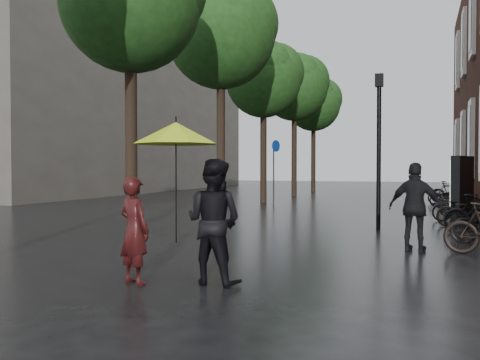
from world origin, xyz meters
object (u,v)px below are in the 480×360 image
at_px(person_black, 214,221).
at_px(parked_bicycles, 460,202).
at_px(person_burgundy, 134,230).
at_px(pedestrian_walking, 416,207).
at_px(ad_lightbox, 462,188).
at_px(lamp_post, 379,135).

relative_size(person_black, parked_bicycles, 0.10).
xyz_separation_m(person_burgundy, pedestrian_walking, (3.84, 4.38, 0.12)).
height_order(pedestrian_walking, parked_bicycles, pedestrian_walking).
relative_size(person_black, pedestrian_walking, 1.01).
bearing_deg(ad_lightbox, parked_bicycles, 110.39).
distance_m(ad_lightbox, lamp_post, 4.43).
relative_size(pedestrian_walking, ad_lightbox, 0.87).
bearing_deg(pedestrian_walking, ad_lightbox, -88.91).
distance_m(person_burgundy, ad_lightbox, 12.54).
bearing_deg(person_burgundy, parked_bicycles, -90.09).
distance_m(person_burgundy, person_black, 1.17).
bearing_deg(lamp_post, person_burgundy, -109.52).
xyz_separation_m(person_burgundy, lamp_post, (2.83, 7.99, 1.81)).
distance_m(person_burgundy, parked_bicycles, 14.10).
xyz_separation_m(person_burgundy, parked_bicycles, (5.23, 13.09, -0.32)).
bearing_deg(pedestrian_walking, parked_bicycles, -87.16).
height_order(person_black, parked_bicycles, person_black).
relative_size(person_burgundy, person_black, 0.86).
height_order(parked_bicycles, lamp_post, lamp_post).
xyz_separation_m(ad_lightbox, lamp_post, (-2.35, -3.42, 1.55)).
relative_size(pedestrian_walking, lamp_post, 0.42).
bearing_deg(pedestrian_walking, person_black, 67.09).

